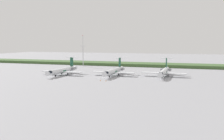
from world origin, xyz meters
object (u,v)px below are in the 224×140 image
at_px(regional_jet_second, 114,71).
at_px(safety_cone_front_marker, 100,80).
at_px(regional_jet_nearest, 63,70).
at_px(regional_jet_third, 164,71).
at_px(antenna_mast, 83,53).
at_px(safety_cone_mid_marker, 106,81).

height_order(regional_jet_second, safety_cone_front_marker, regional_jet_second).
relative_size(regional_jet_nearest, regional_jet_second, 1.00).
xyz_separation_m(regional_jet_nearest, regional_jet_third, (53.34, 11.04, 0.00)).
relative_size(antenna_mast, safety_cone_front_marker, 41.80).
bearing_deg(regional_jet_nearest, safety_cone_mid_marker, -25.39).
bearing_deg(regional_jet_third, safety_cone_front_marker, -135.34).
relative_size(regional_jet_nearest, safety_cone_mid_marker, 56.36).
bearing_deg(antenna_mast, safety_cone_mid_marker, -57.25).
bearing_deg(regional_jet_third, regional_jet_second, -169.39).
xyz_separation_m(antenna_mast, safety_cone_mid_marker, (40.54, -63.03, -9.27)).
bearing_deg(safety_cone_front_marker, regional_jet_second, 90.00).
xyz_separation_m(regional_jet_third, antenna_mast, (-63.79, 37.71, 7.01)).
bearing_deg(regional_jet_second, regional_jet_third, 10.61).
relative_size(regional_jet_third, safety_cone_front_marker, 56.36).
height_order(regional_jet_second, safety_cone_mid_marker, regional_jet_second).
relative_size(regional_jet_third, antenna_mast, 1.35).
bearing_deg(safety_cone_mid_marker, antenna_mast, 122.75).
xyz_separation_m(regional_jet_nearest, safety_cone_mid_marker, (30.09, -14.28, -2.26)).
bearing_deg(antenna_mast, regional_jet_second, -48.27).
distance_m(regional_jet_nearest, regional_jet_third, 54.47).
xyz_separation_m(regional_jet_second, safety_cone_front_marker, (-0.00, -20.69, -2.26)).
bearing_deg(safety_cone_mid_marker, safety_cone_front_marker, -175.50).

